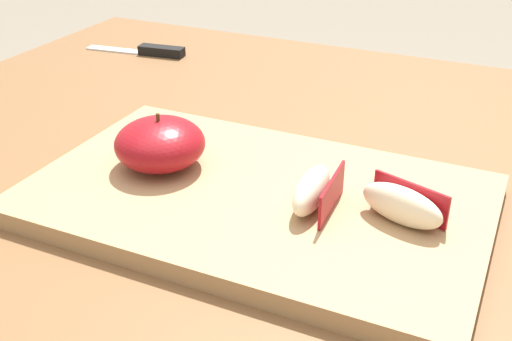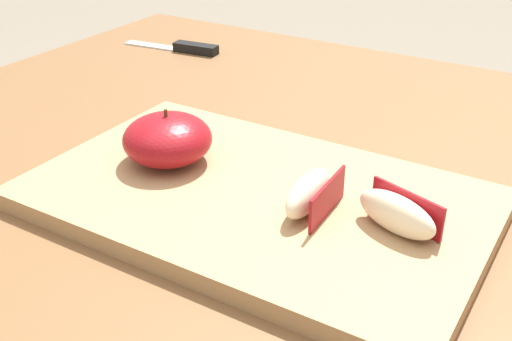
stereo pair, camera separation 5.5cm
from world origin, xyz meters
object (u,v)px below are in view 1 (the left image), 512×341
object	(u,v)px
apple_wedge_left	(402,205)
paring_knife	(153,51)
cutting_board	(256,199)
apple_wedge_front	(313,190)
apple_half_skin_up	(160,144)

from	to	relation	value
apple_wedge_left	paring_knife	distance (m)	0.57
cutting_board	apple_wedge_front	size ratio (longest dim) A/B	5.48
cutting_board	apple_wedge_front	world-z (taller)	apple_wedge_front
cutting_board	paring_knife	size ratio (longest dim) A/B	2.50
apple_half_skin_up	apple_wedge_front	world-z (taller)	apple_half_skin_up
cutting_board	apple_half_skin_up	world-z (taller)	apple_half_skin_up
apple_wedge_left	cutting_board	bearing A→B (deg)	-178.49
apple_wedge_front	apple_half_skin_up	bearing A→B (deg)	176.57
apple_wedge_left	apple_wedge_front	xyz separation A→B (m)	(-0.07, -0.01, 0.00)
apple_wedge_left	paring_knife	bearing A→B (deg)	143.90
cutting_board	apple_half_skin_up	distance (m)	0.11
apple_half_skin_up	apple_wedge_front	size ratio (longest dim) A/B	1.16
apple_wedge_left	apple_wedge_front	world-z (taller)	same
cutting_board	apple_wedge_front	bearing A→B (deg)	-4.99
paring_knife	cutting_board	bearing A→B (deg)	-45.73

